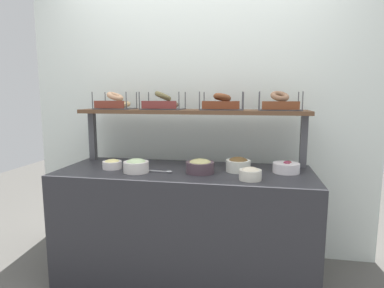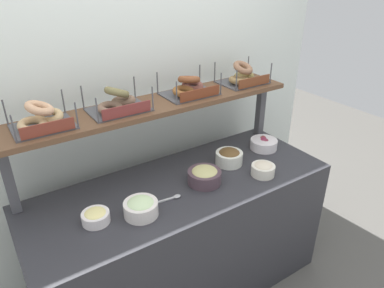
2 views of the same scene
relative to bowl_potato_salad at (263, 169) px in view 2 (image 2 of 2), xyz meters
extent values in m
plane|color=#595651|center=(-0.47, 0.19, -0.89)|extent=(8.00, 8.00, 0.00)
cube|color=white|center=(-0.47, 0.74, 0.31)|extent=(3.04, 0.06, 2.40)
cube|color=#2D2D33|center=(-0.47, 0.19, -0.47)|extent=(1.84, 0.70, 0.85)
cube|color=#4C4C51|center=(-1.34, 0.46, 0.16)|extent=(0.05, 0.05, 0.40)
cube|color=#4C4C51|center=(0.39, 0.46, 0.16)|extent=(0.05, 0.05, 0.40)
cube|color=brown|center=(-0.47, 0.46, 0.37)|extent=(1.80, 0.32, 0.03)
cylinder|color=silver|center=(0.00, 0.00, -0.01)|extent=(0.15, 0.15, 0.07)
ellipsoid|color=beige|center=(0.00, 0.00, 0.02)|extent=(0.11, 0.11, 0.05)
cylinder|color=#503C45|center=(-0.35, 0.13, 0.00)|extent=(0.20, 0.20, 0.08)
ellipsoid|color=#C1BB76|center=(-0.35, 0.13, 0.03)|extent=(0.16, 0.16, 0.05)
cylinder|color=white|center=(-1.02, 0.13, -0.01)|extent=(0.14, 0.14, 0.06)
ellipsoid|color=#F8EA93|center=(-1.02, 0.13, 0.01)|extent=(0.11, 0.11, 0.04)
cylinder|color=white|center=(-0.09, 0.22, 0.00)|extent=(0.18, 0.18, 0.08)
ellipsoid|color=brown|center=(-0.09, 0.22, 0.03)|extent=(0.14, 0.14, 0.06)
cylinder|color=white|center=(0.25, 0.25, -0.01)|extent=(0.19, 0.19, 0.07)
sphere|color=#843244|center=(0.25, 0.24, 0.02)|extent=(0.04, 0.04, 0.04)
sphere|color=brown|center=(0.27, 0.28, 0.02)|extent=(0.05, 0.05, 0.05)
sphere|color=#892B47|center=(0.25, 0.26, 0.02)|extent=(0.05, 0.05, 0.05)
sphere|color=#A21F42|center=(0.25, 0.25, 0.02)|extent=(0.04, 0.04, 0.04)
cylinder|color=white|center=(-0.80, 0.06, 0.00)|extent=(0.18, 0.18, 0.08)
ellipsoid|color=beige|center=(-0.80, 0.06, 0.03)|extent=(0.14, 0.14, 0.05)
cube|color=#B7B7BC|center=(-0.66, 0.10, -0.04)|extent=(0.14, 0.03, 0.01)
ellipsoid|color=#B7B7BC|center=(-0.57, 0.09, -0.03)|extent=(0.04, 0.03, 0.01)
cube|color=#4C4C51|center=(-1.12, 0.46, 0.39)|extent=(0.30, 0.24, 0.01)
cylinder|color=#4C4C51|center=(-1.26, 0.35, 0.46)|extent=(0.01, 0.01, 0.14)
cylinder|color=#4C4C51|center=(-0.98, 0.35, 0.46)|extent=(0.01, 0.01, 0.14)
cylinder|color=#4C4C51|center=(-1.26, 0.58, 0.46)|extent=(0.01, 0.01, 0.14)
cylinder|color=#4C4C51|center=(-0.98, 0.58, 0.46)|extent=(0.01, 0.01, 0.14)
cube|color=brown|center=(-1.12, 0.34, 0.43)|extent=(0.25, 0.01, 0.06)
torus|color=tan|center=(-1.17, 0.43, 0.43)|extent=(0.16, 0.16, 0.06)
torus|color=tan|center=(-1.08, 0.50, 0.43)|extent=(0.16, 0.16, 0.06)
torus|color=tan|center=(-1.12, 0.46, 0.49)|extent=(0.17, 0.17, 0.09)
cube|color=#4C4C51|center=(-0.71, 0.47, 0.39)|extent=(0.33, 0.24, 0.01)
cylinder|color=#4C4C51|center=(-0.87, 0.35, 0.46)|extent=(0.01, 0.01, 0.14)
cylinder|color=#4C4C51|center=(-0.55, 0.35, 0.46)|extent=(0.01, 0.01, 0.14)
cylinder|color=#4C4C51|center=(-0.87, 0.58, 0.46)|extent=(0.01, 0.01, 0.14)
cylinder|color=#4C4C51|center=(-0.55, 0.58, 0.46)|extent=(0.01, 0.01, 0.14)
cube|color=maroon|center=(-0.71, 0.35, 0.43)|extent=(0.28, 0.01, 0.06)
torus|color=#7E5F4B|center=(-0.77, 0.44, 0.42)|extent=(0.19, 0.19, 0.05)
torus|color=brown|center=(-0.66, 0.50, 0.42)|extent=(0.19, 0.19, 0.05)
torus|color=olive|center=(-0.71, 0.47, 0.49)|extent=(0.19, 0.18, 0.09)
cube|color=#4C4C51|center=(-0.23, 0.47, 0.39)|extent=(0.33, 0.24, 0.01)
cylinder|color=#4C4C51|center=(-0.39, 0.36, 0.46)|extent=(0.01, 0.01, 0.14)
cylinder|color=#4C4C51|center=(-0.07, 0.36, 0.46)|extent=(0.01, 0.01, 0.14)
cylinder|color=#4C4C51|center=(-0.39, 0.59, 0.46)|extent=(0.01, 0.01, 0.14)
cylinder|color=#4C4C51|center=(-0.07, 0.59, 0.46)|extent=(0.01, 0.01, 0.14)
cube|color=brown|center=(-0.23, 0.35, 0.43)|extent=(0.28, 0.01, 0.06)
torus|color=brown|center=(-0.29, 0.44, 0.43)|extent=(0.20, 0.20, 0.06)
torus|color=brown|center=(-0.18, 0.51, 0.43)|extent=(0.17, 0.17, 0.06)
torus|color=brown|center=(-0.23, 0.47, 0.49)|extent=(0.20, 0.20, 0.07)
cube|color=#4C4C51|center=(0.20, 0.47, 0.39)|extent=(0.31, 0.24, 0.01)
cylinder|color=#4C4C51|center=(0.05, 0.35, 0.46)|extent=(0.01, 0.01, 0.14)
cylinder|color=#4C4C51|center=(0.35, 0.35, 0.46)|extent=(0.01, 0.01, 0.14)
cylinder|color=#4C4C51|center=(0.05, 0.58, 0.46)|extent=(0.01, 0.01, 0.14)
cylinder|color=#4C4C51|center=(0.35, 0.58, 0.46)|extent=(0.01, 0.01, 0.14)
cube|color=brown|center=(0.20, 0.35, 0.43)|extent=(0.26, 0.01, 0.06)
torus|color=olive|center=(0.15, 0.44, 0.42)|extent=(0.17, 0.17, 0.06)
torus|color=#998648|center=(0.25, 0.51, 0.42)|extent=(0.17, 0.17, 0.05)
torus|color=#966B4F|center=(0.20, 0.47, 0.49)|extent=(0.18, 0.19, 0.09)
camera|label=1|loc=(0.01, -2.06, 0.50)|focal=30.10mm
camera|label=2|loc=(-1.40, -1.33, 1.14)|focal=33.53mm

